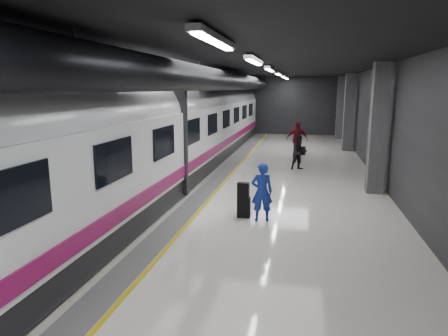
# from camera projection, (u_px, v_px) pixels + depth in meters

# --- Properties ---
(ground) EXTENTS (40.00, 40.00, 0.00)m
(ground) POSITION_uv_depth(u_px,v_px,m) (238.00, 200.00, 13.16)
(ground) COLOR silver
(ground) RESTS_ON ground
(platform_hall) EXTENTS (10.02, 40.02, 4.51)m
(platform_hall) POSITION_uv_depth(u_px,v_px,m) (235.00, 91.00, 13.45)
(platform_hall) COLOR black
(platform_hall) RESTS_ON ground
(train) EXTENTS (3.05, 38.00, 4.05)m
(train) POSITION_uv_depth(u_px,v_px,m) (143.00, 136.00, 13.39)
(train) COLOR black
(train) RESTS_ON ground
(traveler_main) EXTENTS (0.67, 0.51, 1.64)m
(traveler_main) POSITION_uv_depth(u_px,v_px,m) (262.00, 192.00, 10.99)
(traveler_main) COLOR #164DAC
(traveler_main) RESTS_ON ground
(suitcase_main) EXTENTS (0.36, 0.23, 0.59)m
(suitcase_main) POSITION_uv_depth(u_px,v_px,m) (244.00, 207.00, 11.38)
(suitcase_main) COLOR black
(suitcase_main) RESTS_ON ground
(shoulder_bag) EXTENTS (0.34, 0.20, 0.43)m
(shoulder_bag) POSITION_uv_depth(u_px,v_px,m) (243.00, 190.00, 11.24)
(shoulder_bag) COLOR black
(shoulder_bag) RESTS_ON suitcase_main
(traveler_far_a) EXTENTS (0.95, 0.89, 1.56)m
(traveler_far_a) POSITION_uv_depth(u_px,v_px,m) (299.00, 153.00, 18.00)
(traveler_far_a) COLOR black
(traveler_far_a) RESTS_ON ground
(traveler_far_b) EXTENTS (1.13, 0.48, 1.92)m
(traveler_far_b) POSITION_uv_depth(u_px,v_px,m) (297.00, 139.00, 21.31)
(traveler_far_b) COLOR maroon
(traveler_far_b) RESTS_ON ground
(suitcase_far) EXTENTS (0.37, 0.30, 0.46)m
(suitcase_far) POSITION_uv_depth(u_px,v_px,m) (302.00, 151.00, 22.19)
(suitcase_far) COLOR black
(suitcase_far) RESTS_ON ground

